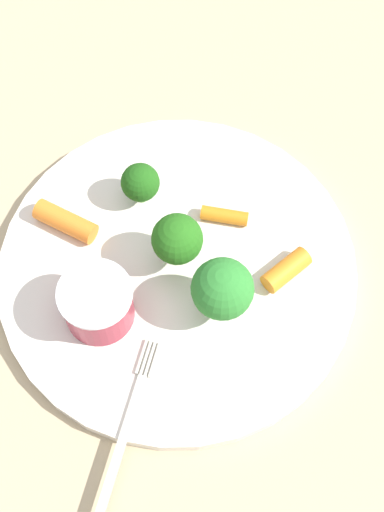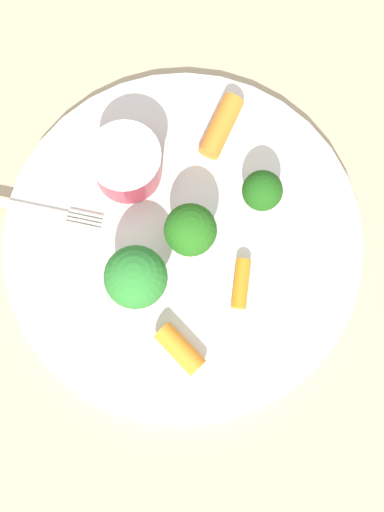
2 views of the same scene
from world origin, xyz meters
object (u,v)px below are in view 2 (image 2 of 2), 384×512
at_px(broccoli_floret_1, 262,191).
at_px(broccoli_floret_0, 136,277).
at_px(carrot_stick_2, 221,126).
at_px(plate, 183,242).
at_px(sauce_cup, 126,164).
at_px(broccoli_floret_2, 191,225).
at_px(carrot_stick_1, 176,349).
at_px(fork, 5,203).
at_px(carrot_stick_0, 241,284).

bearing_deg(broccoli_floret_1, broccoli_floret_0, 127.44).
distance_m(broccoli_floret_0, carrot_stick_2, 0.15).
xyz_separation_m(plate, sauce_cup, (0.06, 0.05, 0.03)).
xyz_separation_m(broccoli_floret_2, carrot_stick_1, (-0.09, 0.01, -0.03)).
height_order(plate, broccoli_floret_0, broccoli_floret_0).
relative_size(plate, broccoli_floret_2, 5.14).
height_order(plate, broccoli_floret_1, broccoli_floret_1).
bearing_deg(broccoli_floret_0, carrot_stick_2, -25.48).
bearing_deg(fork, broccoli_floret_0, -120.32).
relative_size(broccoli_floret_2, carrot_stick_2, 1.07).
height_order(sauce_cup, broccoli_floret_1, same).
distance_m(carrot_stick_2, fork, 0.18).
bearing_deg(sauce_cup, plate, -141.09).
relative_size(plate, broccoli_floret_0, 4.68).
bearing_deg(broccoli_floret_0, broccoli_floret_1, -52.56).
relative_size(carrot_stick_2, fork, 0.32).
distance_m(broccoli_floret_1, carrot_stick_0, 0.07).
distance_m(broccoli_floret_0, carrot_stick_0, 0.09).
height_order(broccoli_floret_2, carrot_stick_2, broccoli_floret_2).
height_order(sauce_cup, carrot_stick_0, sauce_cup).
distance_m(sauce_cup, broccoli_floret_2, 0.07).
bearing_deg(fork, carrot_stick_2, -68.90).
xyz_separation_m(plate, broccoli_floret_2, (0.00, -0.01, 0.04)).
xyz_separation_m(broccoli_floret_2, fork, (0.02, 0.15, -0.03)).
xyz_separation_m(sauce_cup, broccoli_floret_0, (-0.09, -0.01, 0.02)).
relative_size(plate, carrot_stick_2, 5.49).
relative_size(sauce_cup, broccoli_floret_1, 1.38).
height_order(carrot_stick_0, carrot_stick_2, carrot_stick_2).
bearing_deg(broccoli_floret_1, fork, 92.19).
height_order(carrot_stick_1, fork, carrot_stick_1).
relative_size(sauce_cup, carrot_stick_2, 1.08).
bearing_deg(carrot_stick_0, plate, 53.04).
xyz_separation_m(carrot_stick_2, fork, (-0.07, 0.17, -0.01)).
bearing_deg(broccoli_floret_1, broccoli_floret_2, 119.63).
bearing_deg(fork, carrot_stick_1, -129.01).
distance_m(plate, broccoli_floret_1, 0.08).
bearing_deg(fork, sauce_cup, -73.61).
height_order(plate, carrot_stick_2, carrot_stick_2).
xyz_separation_m(carrot_stick_0, carrot_stick_1, (-0.05, 0.05, 0.00)).
xyz_separation_m(carrot_stick_1, carrot_stick_2, (0.18, -0.03, 0.00)).
xyz_separation_m(carrot_stick_0, carrot_stick_2, (0.13, 0.02, 0.00)).
bearing_deg(carrot_stick_1, plate, -1.87).
xyz_separation_m(sauce_cup, broccoli_floret_1, (-0.02, -0.11, 0.00)).
xyz_separation_m(sauce_cup, carrot_stick_0, (-0.09, -0.09, -0.02)).
height_order(broccoli_floret_0, carrot_stick_1, broccoli_floret_0).
bearing_deg(sauce_cup, broccoli_floret_2, -135.38).
bearing_deg(broccoli_floret_1, plate, 119.92).
distance_m(plate, carrot_stick_1, 0.09).
relative_size(carrot_stick_0, carrot_stick_2, 0.74).
bearing_deg(broccoli_floret_2, sauce_cup, 44.62).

